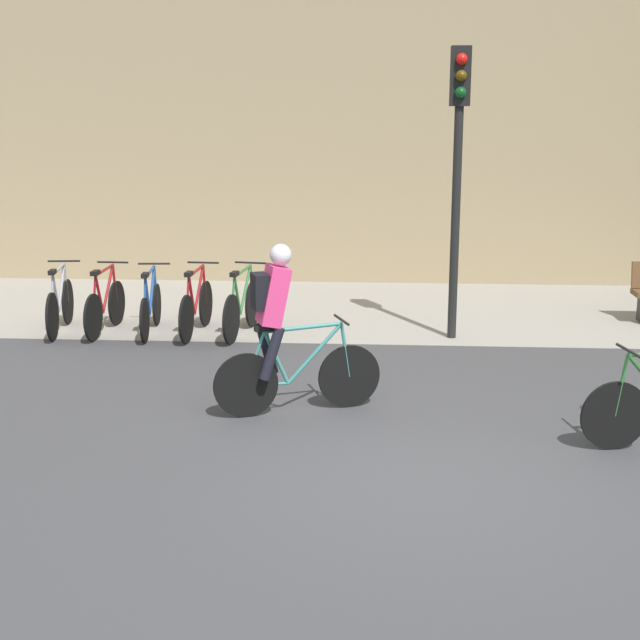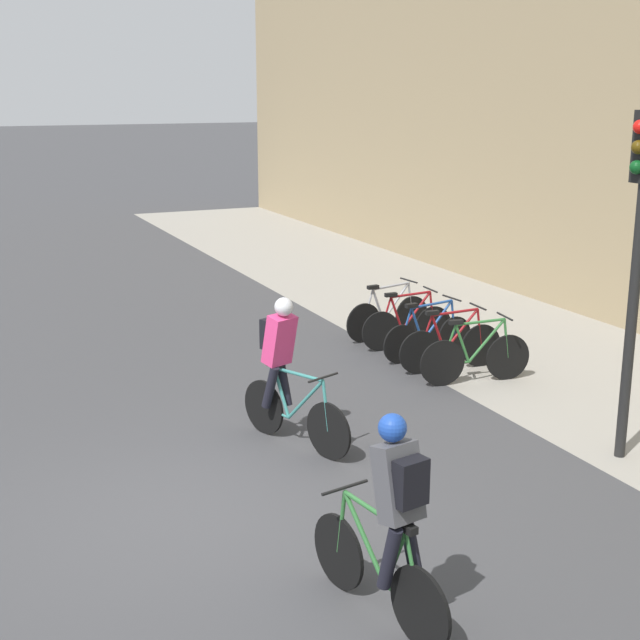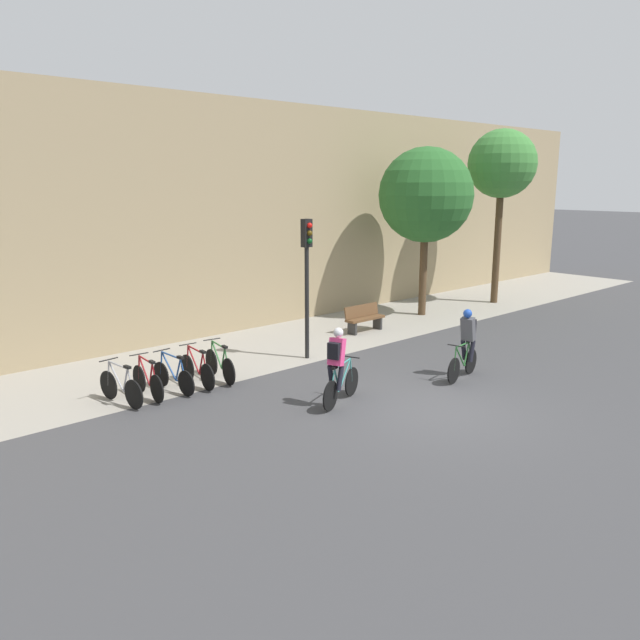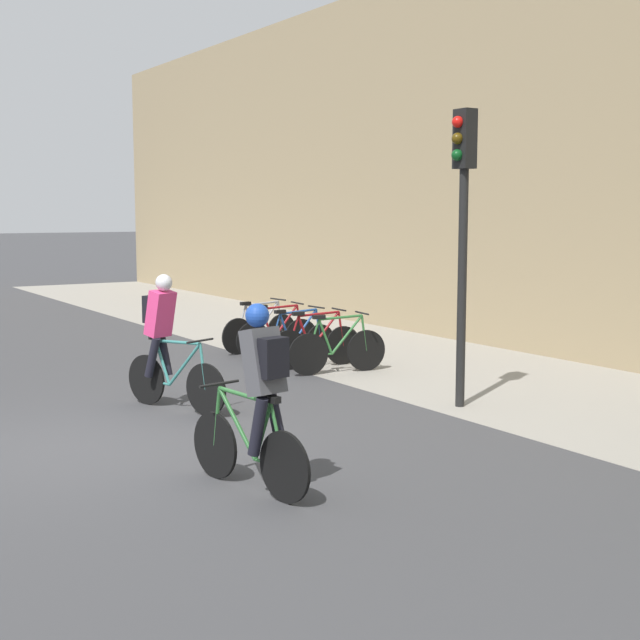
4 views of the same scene
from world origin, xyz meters
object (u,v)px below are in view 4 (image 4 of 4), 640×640
cyclist_grey (259,393)px  parked_bike_3 (316,344)px  parked_bike_2 (296,340)px  parked_bike_4 (337,349)px  cyclist_pink (165,337)px  parked_bike_0 (260,330)px  parked_bike_1 (277,335)px  traffic_light_pole (463,204)px

cyclist_grey → parked_bike_3: size_ratio=1.04×
parked_bike_2 → parked_bike_4: parked_bike_4 is taller
cyclist_pink → parked_bike_4: (-0.91, 3.32, -0.54)m
parked_bike_4 → parked_bike_0: bearing=180.0°
parked_bike_2 → parked_bike_3: 0.65m
parked_bike_2 → cyclist_pink: bearing=-56.3°
cyclist_pink → parked_bike_1: cyclist_pink is taller
parked_bike_0 → parked_bike_1: 0.65m
parked_bike_0 → parked_bike_3: (1.96, -0.00, -0.00)m
traffic_light_pole → parked_bike_4: bearing=-179.7°
parked_bike_1 → parked_bike_4: parked_bike_4 is taller
parked_bike_0 → parked_bike_1: bearing=0.0°
parked_bike_2 → traffic_light_pole: bearing=0.3°
cyclist_pink → traffic_light_pole: traffic_light_pole is taller
parked_bike_0 → parked_bike_4: bearing=-0.0°
cyclist_grey → parked_bike_1: bearing=149.3°
parked_bike_1 → traffic_light_pole: 5.40m
cyclist_pink → traffic_light_pole: size_ratio=0.46×
cyclist_pink → parked_bike_3: (-1.56, 3.32, -0.55)m
parked_bike_0 → parked_bike_3: size_ratio=0.98×
cyclist_pink → parked_bike_4: bearing=105.3°
cyclist_pink → parked_bike_0: 4.88m
traffic_light_pole → parked_bike_0: bearing=-179.8°
parked_bike_1 → parked_bike_3: 1.31m
cyclist_pink → parked_bike_1: bearing=130.8°
cyclist_grey → traffic_light_pole: size_ratio=0.45×
cyclist_grey → parked_bike_4: bearing=140.0°
parked_bike_1 → cyclist_pink: bearing=-49.2°
cyclist_grey → parked_bike_2: (-6.07, 3.99, -0.56)m
cyclist_grey → parked_bike_0: 8.41m
cyclist_grey → parked_bike_2: 7.29m
cyclist_grey → parked_bike_3: bearing=143.6°
parked_bike_4 → parked_bike_2: bearing=-179.9°
cyclist_pink → parked_bike_1: 4.43m
parked_bike_0 → parked_bike_2: bearing=-0.1°
cyclist_pink → traffic_light_pole: 4.27m
parked_bike_2 → parked_bike_3: (0.65, 0.00, 0.02)m
parked_bike_2 → parked_bike_4: bearing=0.1°
cyclist_pink → parked_bike_3: cyclist_pink is taller
parked_bike_1 → traffic_light_pole: bearing=0.2°
traffic_light_pole → parked_bike_3: bearing=-179.7°
cyclist_grey → parked_bike_0: bearing=151.6°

